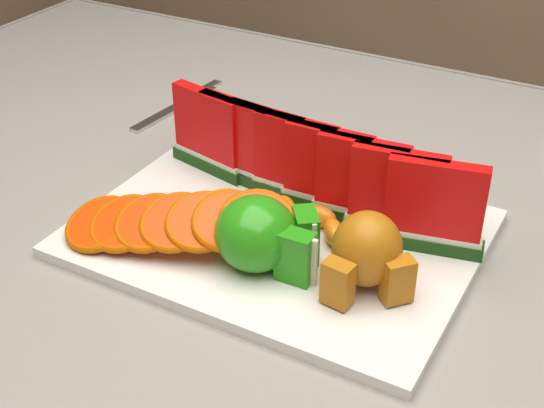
{
  "coord_description": "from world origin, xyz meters",
  "views": [
    {
      "loc": [
        0.29,
        -0.59,
        1.21
      ],
      "look_at": [
        -0.01,
        -0.04,
        0.81
      ],
      "focal_mm": 50.0,
      "sensor_mm": 36.0,
      "label": 1
    }
  ],
  "objects_px": {
    "apple_cluster": "(263,236)",
    "fork": "(179,106)",
    "pear_cluster": "(367,253)",
    "platter": "(279,233)"
  },
  "relations": [
    {
      "from": "platter",
      "to": "pear_cluster",
      "type": "distance_m",
      "value": 0.13
    },
    {
      "from": "apple_cluster",
      "to": "fork",
      "type": "relative_size",
      "value": 0.61
    },
    {
      "from": "platter",
      "to": "pear_cluster",
      "type": "relative_size",
      "value": 4.46
    },
    {
      "from": "apple_cluster",
      "to": "fork",
      "type": "bearing_deg",
      "value": 136.85
    },
    {
      "from": "platter",
      "to": "apple_cluster",
      "type": "relative_size",
      "value": 3.34
    },
    {
      "from": "pear_cluster",
      "to": "fork",
      "type": "bearing_deg",
      "value": 146.56
    },
    {
      "from": "platter",
      "to": "fork",
      "type": "bearing_deg",
      "value": 142.24
    },
    {
      "from": "apple_cluster",
      "to": "pear_cluster",
      "type": "relative_size",
      "value": 1.33
    },
    {
      "from": "apple_cluster",
      "to": "fork",
      "type": "distance_m",
      "value": 0.4
    },
    {
      "from": "apple_cluster",
      "to": "pear_cluster",
      "type": "xyz_separation_m",
      "value": [
        0.1,
        0.02,
        0.01
      ]
    }
  ]
}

